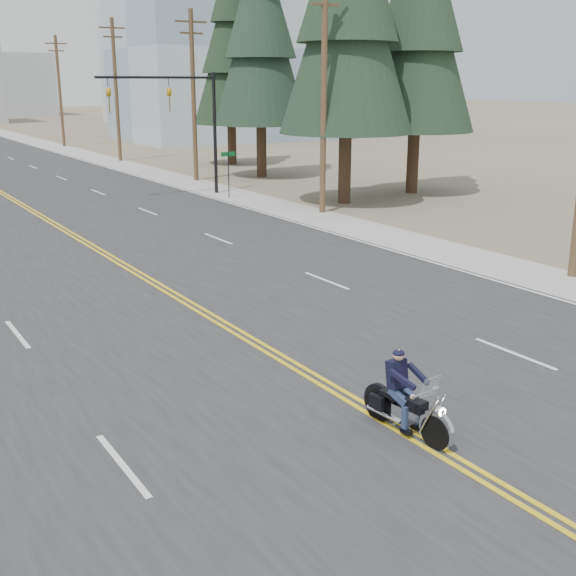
% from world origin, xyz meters
% --- Properties ---
extents(ground_plane, '(400.00, 400.00, 0.00)m').
position_xyz_m(ground_plane, '(0.00, 0.00, 0.00)').
color(ground_plane, '#776D56').
rests_on(ground_plane, ground).
extents(sidewalk_right, '(3.00, 200.00, 0.01)m').
position_xyz_m(sidewalk_right, '(11.50, 70.00, 0.01)').
color(sidewalk_right, '#A5A5A0').
rests_on(sidewalk_right, ground).
extents(traffic_mast_right, '(7.10, 0.26, 7.00)m').
position_xyz_m(traffic_mast_right, '(8.98, 32.00, 4.94)').
color(traffic_mast_right, black).
rests_on(traffic_mast_right, ground).
extents(street_sign, '(0.90, 0.06, 2.62)m').
position_xyz_m(street_sign, '(10.80, 30.00, 1.80)').
color(street_sign, black).
rests_on(street_sign, ground).
extents(utility_pole_b, '(2.20, 0.30, 11.50)m').
position_xyz_m(utility_pole_b, '(12.50, 23.00, 5.98)').
color(utility_pole_b, brown).
rests_on(utility_pole_b, ground).
extents(utility_pole_c, '(2.20, 0.30, 11.00)m').
position_xyz_m(utility_pole_c, '(12.50, 38.00, 5.73)').
color(utility_pole_c, brown).
rests_on(utility_pole_c, ground).
extents(utility_pole_d, '(2.20, 0.30, 11.50)m').
position_xyz_m(utility_pole_d, '(12.50, 53.00, 5.98)').
color(utility_pole_d, brown).
rests_on(utility_pole_d, ground).
extents(utility_pole_e, '(2.20, 0.30, 11.00)m').
position_xyz_m(utility_pole_e, '(12.50, 70.00, 5.73)').
color(utility_pole_e, brown).
rests_on(utility_pole_e, ground).
extents(glass_building, '(24.00, 16.00, 20.00)m').
position_xyz_m(glass_building, '(32.00, 70.00, 10.00)').
color(glass_building, '#9EB5CC').
rests_on(glass_building, ground).
extents(haze_bldg_c, '(16.00, 12.00, 18.00)m').
position_xyz_m(haze_bldg_c, '(40.00, 110.00, 9.00)').
color(haze_bldg_c, '#B7BCC6').
rests_on(haze_bldg_c, ground).
extents(haze_bldg_e, '(14.00, 14.00, 12.00)m').
position_xyz_m(haze_bldg_e, '(25.00, 150.00, 6.00)').
color(haze_bldg_e, '#B7BCC6').
rests_on(haze_bldg_e, ground).
extents(motorcyclist, '(1.07, 2.14, 1.62)m').
position_xyz_m(motorcyclist, '(-0.02, 2.28, 0.81)').
color(motorcyclist, black).
rests_on(motorcyclist, ground).
extents(conifer_mid, '(6.83, 6.83, 18.22)m').
position_xyz_m(conifer_mid, '(21.07, 25.85, 10.46)').
color(conifer_mid, '#382619').
rests_on(conifer_mid, ground).
extents(conifer_tall, '(6.49, 6.49, 18.01)m').
position_xyz_m(conifer_tall, '(17.27, 37.32, 10.35)').
color(conifer_tall, '#382619').
rests_on(conifer_tall, ground).
extents(conifer_far, '(6.00, 6.00, 16.07)m').
position_xyz_m(conifer_far, '(19.37, 45.67, 9.22)').
color(conifer_far, '#382619').
rests_on(conifer_far, ground).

